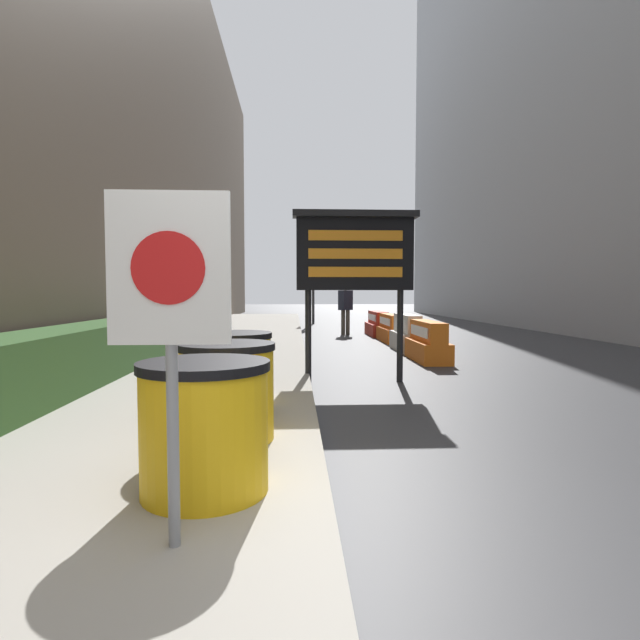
# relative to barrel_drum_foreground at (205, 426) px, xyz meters

# --- Properties ---
(ground_plane) EXTENTS (120.00, 120.00, 0.00)m
(ground_plane) POSITION_rel_barrel_drum_foreground_xyz_m (0.82, -0.77, -0.58)
(ground_plane) COLOR #38383A
(building_left_facade) EXTENTS (0.40, 50.40, 14.36)m
(building_left_facade) POSITION_rel_barrel_drum_foreground_xyz_m (-3.29, 9.03, 6.60)
(building_left_facade) COLOR brown
(building_left_facade) RESTS_ON ground_plane
(hedge_strip) EXTENTS (0.90, 7.30, 0.81)m
(hedge_strip) POSITION_rel_barrel_drum_foreground_xyz_m (-2.49, 3.73, -0.02)
(hedge_strip) COLOR #335628
(hedge_strip) RESTS_ON sidewalk_left
(barrel_drum_foreground) EXTENTS (0.85, 0.85, 0.85)m
(barrel_drum_foreground) POSITION_rel_barrel_drum_foreground_xyz_m (0.00, 0.00, 0.00)
(barrel_drum_foreground) COLOR yellow
(barrel_drum_foreground) RESTS_ON sidewalk_left
(barrel_drum_middle) EXTENTS (0.85, 0.85, 0.85)m
(barrel_drum_middle) POSITION_rel_barrel_drum_foreground_xyz_m (-0.01, 1.15, 0.00)
(barrel_drum_middle) COLOR yellow
(barrel_drum_middle) RESTS_ON sidewalk_left
(barrel_drum_back) EXTENTS (0.85, 0.85, 0.85)m
(barrel_drum_back) POSITION_rel_barrel_drum_foreground_xyz_m (-0.09, 2.30, 0.00)
(barrel_drum_back) COLOR yellow
(barrel_drum_back) RESTS_ON sidewalk_left
(warning_sign) EXTENTS (0.60, 0.08, 1.78)m
(warning_sign) POSITION_rel_barrel_drum_foreground_xyz_m (-0.03, -0.71, 0.83)
(warning_sign) COLOR gray
(warning_sign) RESTS_ON sidewalk_left
(message_board) EXTENTS (1.97, 0.36, 2.71)m
(message_board) POSITION_rel_barrel_drum_foreground_xyz_m (1.54, 4.71, 1.47)
(message_board) COLOR black
(message_board) RESTS_ON ground_plane
(jersey_barrier_orange_near) EXTENTS (0.60, 1.71, 0.84)m
(jersey_barrier_orange_near) POSITION_rel_barrel_drum_foreground_xyz_m (3.39, 7.13, -0.21)
(jersey_barrier_orange_near) COLOR orange
(jersey_barrier_orange_near) RESTS_ON ground_plane
(jersey_barrier_white) EXTENTS (0.58, 1.64, 0.89)m
(jersey_barrier_white) POSITION_rel_barrel_drum_foreground_xyz_m (3.39, 9.07, -0.18)
(jersey_barrier_white) COLOR silver
(jersey_barrier_white) RESTS_ON ground_plane
(jersey_barrier_orange_far) EXTENTS (0.50, 1.96, 0.81)m
(jersey_barrier_orange_far) POSITION_rel_barrel_drum_foreground_xyz_m (3.39, 11.27, -0.22)
(jersey_barrier_orange_far) COLOR orange
(jersey_barrier_orange_far) RESTS_ON ground_plane
(jersey_barrier_red_striped) EXTENTS (0.64, 1.90, 0.81)m
(jersey_barrier_red_striped) POSITION_rel_barrel_drum_foreground_xyz_m (3.39, 13.42, -0.22)
(jersey_barrier_red_striped) COLOR red
(jersey_barrier_red_striped) RESTS_ON ground_plane
(traffic_cone_near) EXTENTS (0.42, 0.42, 0.75)m
(traffic_cone_near) POSITION_rel_barrel_drum_foreground_xyz_m (4.51, 12.15, -0.21)
(traffic_cone_near) COLOR black
(traffic_cone_near) RESTS_ON ground_plane
(traffic_light_near_curb) EXTENTS (0.28, 0.45, 4.32)m
(traffic_light_near_curb) POSITION_rel_barrel_drum_foreground_xyz_m (1.46, 19.65, 2.54)
(traffic_light_near_curb) COLOR #2D2D30
(traffic_light_near_curb) RESTS_ON ground_plane
(pedestrian_worker) EXTENTS (0.52, 0.51, 1.75)m
(pedestrian_worker) POSITION_rel_barrel_drum_foreground_xyz_m (2.33, 13.77, 0.46)
(pedestrian_worker) COLOR #514C42
(pedestrian_worker) RESTS_ON ground_plane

